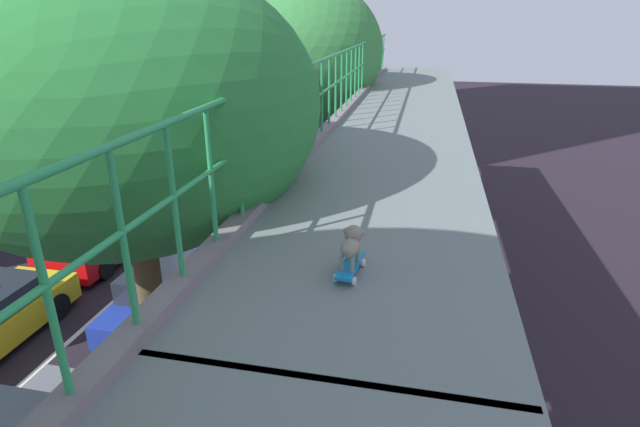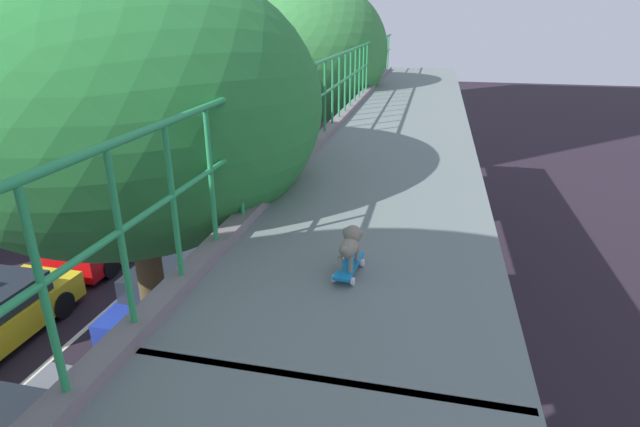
% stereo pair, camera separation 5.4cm
% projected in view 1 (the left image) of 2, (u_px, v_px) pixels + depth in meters
% --- Properties ---
extents(green_railing, '(0.20, 37.11, 1.32)m').
position_uv_depth(green_railing, '(63.00, 361.00, 2.61)').
color(green_railing, slate).
rests_on(green_railing, overpass_deck).
extents(car_blue_fifth, '(1.86, 4.38, 1.43)m').
position_uv_depth(car_blue_fifth, '(169.00, 289.00, 12.76)').
color(car_blue_fifth, '#1C3199').
rests_on(car_blue_fifth, ground).
extents(car_red_taxi_sixth, '(1.98, 4.55, 1.56)m').
position_uv_depth(car_red_taxi_sixth, '(107.00, 234.00, 16.00)').
color(car_red_taxi_sixth, red).
rests_on(car_red_taxi_sixth, ground).
extents(city_bus, '(2.73, 10.62, 3.02)m').
position_uv_depth(city_bus, '(245.00, 122.00, 27.51)').
color(city_bus, '#1D4D87').
rests_on(city_bus, ground).
extents(roadside_tree_mid, '(4.93, 4.93, 8.02)m').
position_uv_depth(roadside_tree_mid, '(123.00, 108.00, 6.17)').
color(roadside_tree_mid, '#483C24').
rests_on(roadside_tree_mid, ground).
extents(roadside_tree_far, '(5.05, 5.05, 8.39)m').
position_uv_depth(roadside_tree_far, '(300.00, 54.00, 15.11)').
color(roadside_tree_far, brown).
rests_on(roadside_tree_far, ground).
extents(toy_skateboard, '(0.22, 0.52, 0.09)m').
position_uv_depth(toy_skateboard, '(350.00, 266.00, 4.09)').
color(toy_skateboard, '#127FCA').
rests_on(toy_skateboard, overpass_deck).
extents(small_dog, '(0.19, 0.40, 0.31)m').
position_uv_depth(small_dog, '(351.00, 242.00, 4.04)').
color(small_dog, gray).
rests_on(small_dog, toy_skateboard).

